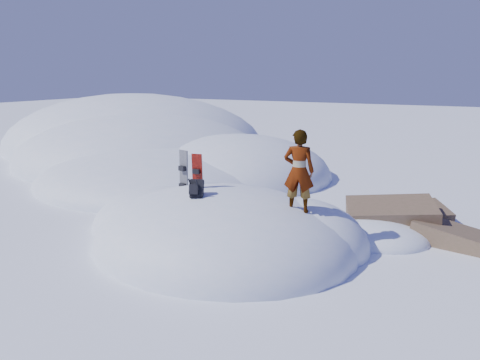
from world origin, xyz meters
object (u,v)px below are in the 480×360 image
at_px(snowboard_dark, 183,179).
at_px(person, 299,171).
at_px(backpack, 196,189).
at_px(snowboard_red, 197,182).

relative_size(snowboard_dark, person, 0.83).
bearing_deg(person, snowboard_dark, -17.28).
height_order(backpack, person, person).
distance_m(snowboard_red, snowboard_dark, 0.91).
relative_size(backpack, person, 0.27).
bearing_deg(person, backpack, 8.07).
distance_m(backpack, person, 2.48).
distance_m(snowboard_dark, person, 3.48).
bearing_deg(snowboard_dark, backpack, -31.19).
xyz_separation_m(snowboard_red, person, (2.65, 0.23, 0.49)).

